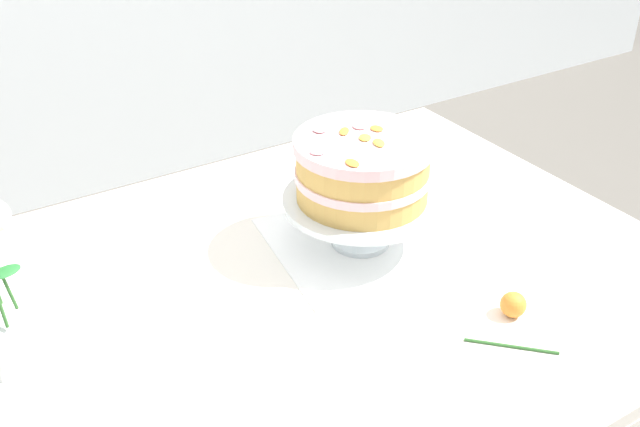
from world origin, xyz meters
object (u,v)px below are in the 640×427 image
Objects in this scene: cake_stand at (361,205)px; fallen_rose at (513,306)px; dining_table at (295,336)px; layer_cake at (363,168)px.

cake_stand reaches higher than fallen_rose.
layer_cake is at bearing 21.43° from dining_table.
dining_table is 4.83× the size of cake_stand.
cake_stand is (0.19, 0.07, 0.17)m from dining_table.
dining_table is 0.38m from fallen_rose.
fallen_rose reaches higher than dining_table.
layer_cake reaches higher than cake_stand.
layer_cake is (-0.00, 0.00, 0.08)m from cake_stand.
dining_table is 0.32m from layer_cake.
dining_table is at bearing 139.05° from fallen_rose.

